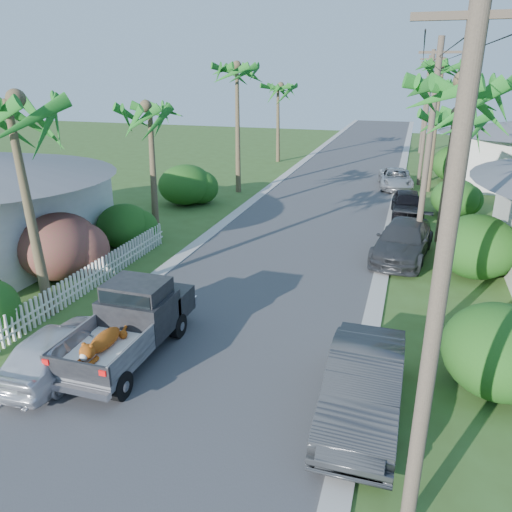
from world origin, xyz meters
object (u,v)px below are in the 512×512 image
(utility_pole_c, at_px, (426,118))
(palm_l_a, at_px, (11,101))
(parked_car_ln, at_px, (59,349))
(palm_r_a, at_px, (471,83))
(parked_car_rm, at_px, (403,241))
(pickup_truck, at_px, (134,319))
(parked_car_rn, at_px, (363,387))
(palm_l_d, at_px, (279,86))
(palm_r_b, at_px, (455,114))
(palm_r_d, at_px, (439,82))
(palm_r_c, at_px, (443,63))
(utility_pole_d, at_px, (425,105))
(parked_car_rd, at_px, (396,179))
(utility_pole_a, at_px, (438,298))
(palm_l_b, at_px, (148,107))
(utility_pole_b, at_px, (428,150))
(parked_car_rf, at_px, (407,204))
(palm_l_c, at_px, (237,67))

(utility_pole_c, bearing_deg, palm_l_a, -115.27)
(parked_car_ln, relative_size, palm_r_a, 0.46)
(parked_car_rm, bearing_deg, pickup_truck, -117.43)
(parked_car_rn, relative_size, palm_l_d, 0.64)
(palm_r_b, distance_m, palm_r_d, 25.01)
(palm_r_c, height_order, utility_pole_d, palm_r_c)
(parked_car_rm, distance_m, parked_car_rd, 14.12)
(utility_pole_a, bearing_deg, palm_r_b, 86.63)
(palm_l_b, distance_m, utility_pole_a, 18.77)
(parked_car_rm, bearing_deg, parked_car_ln, -118.32)
(palm_r_c, relative_size, utility_pole_b, 1.04)
(palm_r_b, distance_m, utility_pole_d, 28.05)
(parked_car_ln, bearing_deg, palm_r_d, -106.25)
(utility_pole_a, height_order, utility_pole_d, same)
(pickup_truck, bearing_deg, utility_pole_b, 54.63)
(palm_l_a, bearing_deg, utility_pole_b, 40.28)
(utility_pole_b, bearing_deg, utility_pole_c, 90.00)
(palm_r_c, relative_size, utility_pole_d, 1.04)
(parked_car_rm, bearing_deg, palm_r_a, -70.92)
(parked_car_rf, distance_m, palm_l_a, 20.59)
(parked_car_rf, xyz_separation_m, utility_pole_b, (0.60, -6.11, 3.89))
(parked_car_rf, xyz_separation_m, utility_pole_a, (0.60, -21.11, 3.89))
(parked_car_rn, relative_size, utility_pole_a, 0.54)
(palm_r_b, bearing_deg, pickup_truck, -124.12)
(palm_l_a, height_order, utility_pole_c, utility_pole_c)
(parked_car_rm, xyz_separation_m, parked_car_rf, (0.00, 6.79, -0.05))
(palm_r_c, bearing_deg, utility_pole_d, 92.02)
(palm_l_a, bearing_deg, palm_r_d, 71.06)
(parked_car_rd, relative_size, palm_r_b, 0.64)
(parked_car_ln, distance_m, palm_r_d, 41.31)
(palm_l_a, bearing_deg, parked_car_ln, -45.00)
(palm_l_d, bearing_deg, parked_car_rd, -35.74)
(palm_l_a, height_order, palm_l_c, palm_l_c)
(palm_l_c, bearing_deg, utility_pole_b, -37.81)
(palm_r_a, bearing_deg, utility_pole_b, 95.71)
(parked_car_rm, xyz_separation_m, utility_pole_c, (0.60, 15.67, 3.83))
(utility_pole_b, bearing_deg, parked_car_rm, -131.81)
(pickup_truck, distance_m, palm_l_a, 7.22)
(palm_l_d, distance_m, utility_pole_b, 24.31)
(palm_r_a, relative_size, palm_r_d, 1.09)
(parked_car_rn, height_order, utility_pole_a, utility_pole_a)
(palm_l_d, height_order, utility_pole_c, utility_pole_c)
(pickup_truck, xyz_separation_m, utility_pole_b, (7.80, 10.99, 3.59))
(parked_car_rm, bearing_deg, parked_car_rd, 101.38)
(utility_pole_b, relative_size, utility_pole_c, 1.00)
(pickup_truck, height_order, palm_r_d, palm_r_d)
(parked_car_rd, bearing_deg, utility_pole_a, -93.79)
(palm_l_d, bearing_deg, parked_car_rf, -52.31)
(palm_l_b, distance_m, palm_r_b, 13.73)
(parked_car_rn, distance_m, parked_car_ln, 8.09)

